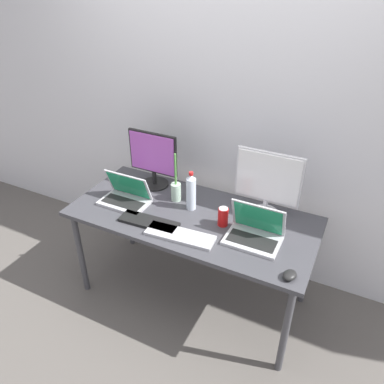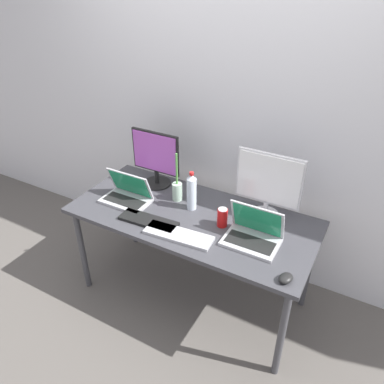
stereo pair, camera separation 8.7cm
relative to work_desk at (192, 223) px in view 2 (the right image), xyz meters
name	(u,v)px [view 2 (the right image)]	position (x,y,z in m)	size (l,w,h in m)	color
ground_plane	(192,294)	(0.00, 0.00, -0.68)	(16.00, 16.00, 0.00)	#5B5651
wall_back	(233,107)	(0.00, 0.59, 0.62)	(7.00, 0.08, 2.60)	silver
work_desk	(192,223)	(0.00, 0.00, 0.00)	(1.64, 0.74, 0.74)	#424247
monitor_left	(156,158)	(-0.43, 0.23, 0.29)	(0.38, 0.21, 0.42)	black
monitor_center	(269,183)	(0.42, 0.23, 0.31)	(0.43, 0.18, 0.45)	silver
laptop_silver	(127,194)	(-0.48, -0.06, 0.11)	(0.33, 0.21, 0.21)	#B7B7BC
laptop_secondary	(253,233)	(0.45, -0.06, 0.12)	(0.33, 0.23, 0.24)	#B7B7BC
keyboard_main	(149,221)	(-0.21, -0.21, 0.07)	(0.39, 0.12, 0.02)	black
keyboard_aux	(178,235)	(0.04, -0.24, 0.07)	(0.43, 0.13, 0.02)	#B2B2B7
mouse_by_keyboard	(286,278)	(0.72, -0.29, 0.08)	(0.07, 0.09, 0.04)	black
water_bottle	(192,192)	(-0.04, 0.07, 0.19)	(0.07, 0.07, 0.28)	silver
soda_can_near_keyboard	(222,217)	(0.22, -0.01, 0.13)	(0.07, 0.07, 0.13)	red
bamboo_vase	(177,190)	(-0.18, 0.12, 0.14)	(0.07, 0.07, 0.36)	#B2D1B7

